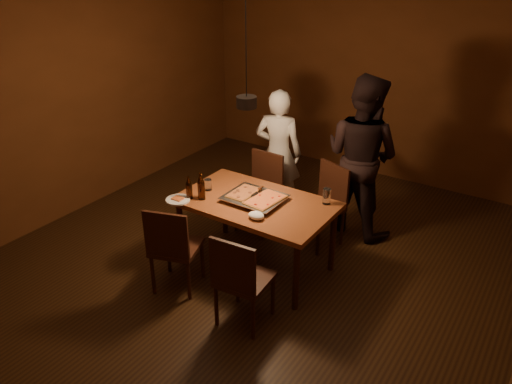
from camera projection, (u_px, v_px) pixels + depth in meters
The scene contains 19 objects.
room_shell at pixel (247, 140), 4.50m from camera, with size 6.00×6.00×6.00m.
dining_table at pixel (256, 208), 4.87m from camera, with size 1.50×0.90×0.75m.
chair_far_left at pixel (262, 184), 5.67m from camera, with size 0.43×0.43×0.49m.
chair_far_right at pixel (326, 197), 5.38m from camera, with size 0.54×0.54×0.49m.
chair_near_left at pixel (172, 242), 4.57m from camera, with size 0.53×0.53×0.49m.
chair_near_right at pixel (239, 274), 4.12m from camera, with size 0.45×0.45×0.49m.
pizza_tray at pixel (254, 199), 4.83m from camera, with size 0.55×0.45×0.05m, color silver.
pizza_meat at pixel (244, 192), 4.88m from camera, with size 0.21×0.34×0.02m, color maroon.
pizza_cheese at pixel (265, 199), 4.74m from camera, with size 0.25×0.40×0.02m, color gold.
spatula at pixel (257, 194), 4.83m from camera, with size 0.09×0.24×0.04m, color silver, non-canonical shape.
beer_bottle_a at pixel (189, 188), 4.83m from camera, with size 0.06×0.06×0.24m.
beer_bottle_b at pixel (201, 186), 4.82m from camera, with size 0.07×0.07×0.27m.
water_glass_left at pixel (208, 185), 5.03m from camera, with size 0.07×0.07×0.12m, color silver.
water_glass_right at pixel (327, 196), 4.75m from camera, with size 0.08×0.08×0.16m, color silver.
plate_slice at pixel (178, 200), 4.84m from camera, with size 0.24×0.24×0.03m.
napkin at pixel (256, 216), 4.51m from camera, with size 0.16×0.12×0.06m, color white.
diner_white at pixel (278, 153), 5.91m from camera, with size 0.56×0.37×1.53m, color silver.
diner_dark at pixel (361, 156), 5.46m from camera, with size 0.88×0.69×1.81m, color black.
pendant_lamp at pixel (246, 101), 4.34m from camera, with size 0.18×0.18×1.10m.
Camera 1 is at (2.41, -3.49, 2.98)m, focal length 35.00 mm.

